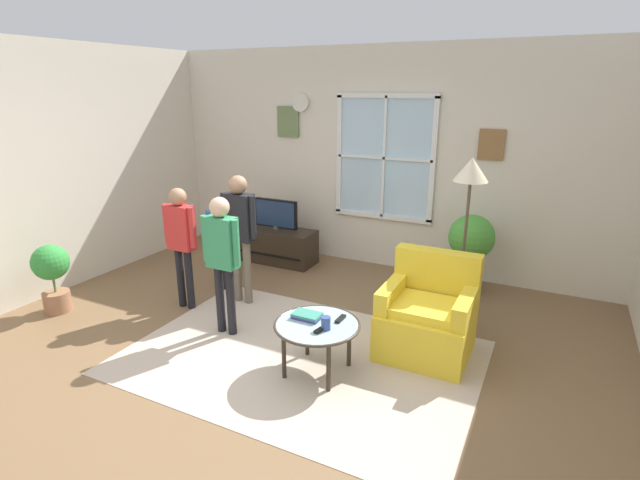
# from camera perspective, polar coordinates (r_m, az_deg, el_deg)

# --- Properties ---
(ground_plane) EXTENTS (6.46, 6.18, 0.02)m
(ground_plane) POSITION_cam_1_polar(r_m,az_deg,el_deg) (4.27, -7.30, -14.66)
(ground_plane) COLOR brown
(back_wall) EXTENTS (5.86, 0.17, 2.75)m
(back_wall) POSITION_cam_1_polar(r_m,az_deg,el_deg) (6.23, 7.02, 9.42)
(back_wall) COLOR beige
(back_wall) RESTS_ON ground_plane
(side_wall_left) EXTENTS (0.12, 5.58, 2.75)m
(side_wall_left) POSITION_cam_1_polar(r_m,az_deg,el_deg) (5.93, -32.87, 6.28)
(side_wall_left) COLOR beige
(side_wall_left) RESTS_ON ground_plane
(area_rug) EXTENTS (2.98, 2.08, 0.01)m
(area_rug) POSITION_cam_1_polar(r_m,az_deg,el_deg) (4.34, -2.31, -13.67)
(area_rug) COLOR #C6B29E
(area_rug) RESTS_ON ground_plane
(tv_stand) EXTENTS (1.05, 0.44, 0.45)m
(tv_stand) POSITION_cam_1_polar(r_m,az_deg,el_deg) (6.50, -5.11, -0.64)
(tv_stand) COLOR #2D2319
(tv_stand) RESTS_ON ground_plane
(television) EXTENTS (0.62, 0.08, 0.41)m
(television) POSITION_cam_1_polar(r_m,az_deg,el_deg) (6.37, -5.23, 3.11)
(television) COLOR #4C4C4C
(television) RESTS_ON tv_stand
(armchair) EXTENTS (0.76, 0.74, 0.87)m
(armchair) POSITION_cam_1_polar(r_m,az_deg,el_deg) (4.39, 12.64, -8.94)
(armchair) COLOR yellow
(armchair) RESTS_ON ground_plane
(coffee_table) EXTENTS (0.71, 0.71, 0.45)m
(coffee_table) POSITION_cam_1_polar(r_m,az_deg,el_deg) (3.95, -0.34, -10.29)
(coffee_table) COLOR #99B2B7
(coffee_table) RESTS_ON ground_plane
(book_stack) EXTENTS (0.23, 0.15, 0.05)m
(book_stack) POSITION_cam_1_polar(r_m,az_deg,el_deg) (4.01, -1.55, -8.95)
(book_stack) COLOR #47398C
(book_stack) RESTS_ON coffee_table
(cup) EXTENTS (0.08, 0.08, 0.11)m
(cup) POSITION_cam_1_polar(r_m,az_deg,el_deg) (3.83, 0.69, -9.82)
(cup) COLOR #334C8C
(cup) RESTS_ON coffee_table
(remote_near_books) EXTENTS (0.07, 0.15, 0.02)m
(remote_near_books) POSITION_cam_1_polar(r_m,az_deg,el_deg) (3.83, 0.11, -10.52)
(remote_near_books) COLOR black
(remote_near_books) RESTS_ON coffee_table
(remote_near_cup) EXTENTS (0.04, 0.14, 0.02)m
(remote_near_cup) POSITION_cam_1_polar(r_m,az_deg,el_deg) (3.99, 2.44, -9.30)
(remote_near_cup) COLOR black
(remote_near_cup) RESTS_ON coffee_table
(person_green_shirt) EXTENTS (0.40, 0.18, 1.33)m
(person_green_shirt) POSITION_cam_1_polar(r_m,az_deg,el_deg) (4.49, -11.51, -1.22)
(person_green_shirt) COLOR black
(person_green_shirt) RESTS_ON ground_plane
(person_black_shirt) EXTENTS (0.42, 0.19, 1.40)m
(person_black_shirt) POSITION_cam_1_polar(r_m,az_deg,el_deg) (5.12, -9.47, 1.78)
(person_black_shirt) COLOR #726656
(person_black_shirt) RESTS_ON ground_plane
(person_blue_shirt) EXTENTS (0.32, 0.15, 1.07)m
(person_blue_shirt) POSITION_cam_1_polar(r_m,az_deg,el_deg) (5.60, -11.82, 0.79)
(person_blue_shirt) COLOR black
(person_blue_shirt) RESTS_ON ground_plane
(person_red_shirt) EXTENTS (0.39, 0.18, 1.30)m
(person_red_shirt) POSITION_cam_1_polar(r_m,az_deg,el_deg) (5.15, -16.15, 0.63)
(person_red_shirt) COLOR black
(person_red_shirt) RESTS_ON ground_plane
(potted_plant_by_window) EXTENTS (0.51, 0.51, 0.92)m
(potted_plant_by_window) POSITION_cam_1_polar(r_m,az_deg,el_deg) (5.63, 17.43, -0.36)
(potted_plant_by_window) COLOR #4C565B
(potted_plant_by_window) RESTS_ON ground_plane
(potted_plant_corner) EXTENTS (0.37, 0.37, 0.73)m
(potted_plant_corner) POSITION_cam_1_polar(r_m,az_deg,el_deg) (5.69, -29.15, -3.32)
(potted_plant_corner) COLOR #9E6B4C
(potted_plant_corner) RESTS_ON ground_plane
(floor_lamp) EXTENTS (0.32, 0.32, 1.65)m
(floor_lamp) POSITION_cam_1_polar(r_m,az_deg,el_deg) (4.67, 17.31, 6.02)
(floor_lamp) COLOR black
(floor_lamp) RESTS_ON ground_plane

